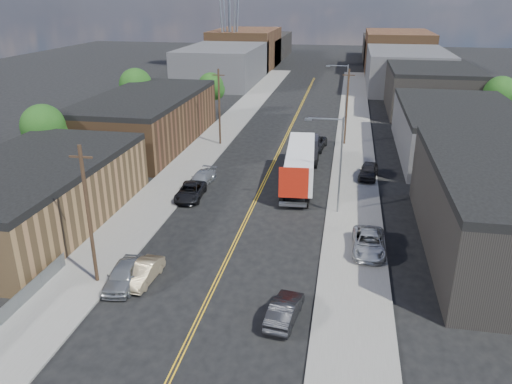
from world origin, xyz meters
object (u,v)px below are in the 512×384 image
at_px(car_left_d, 202,178).
at_px(car_left_a, 124,275).
at_px(semi_truck, 302,160).
at_px(car_right_oncoming, 285,310).
at_px(car_ahead_truck, 314,144).
at_px(car_left_c, 190,192).
at_px(car_right_lot_a, 369,243).
at_px(car_left_b, 144,273).
at_px(car_right_lot_c, 369,171).

bearing_deg(car_left_d, car_left_a, -81.90).
xyz_separation_m(semi_truck, car_left_a, (-10.04, -22.87, -1.59)).
distance_m(car_right_oncoming, car_ahead_truck, 36.91).
bearing_deg(car_left_c, semi_truck, 29.92).
bearing_deg(car_left_d, car_right_lot_a, -28.33).
bearing_deg(car_left_b, semi_truck, 72.07).
bearing_deg(car_right_lot_a, car_right_lot_c, 88.34).
xyz_separation_m(car_left_d, car_right_oncoming, (11.69, -22.00, 0.04)).
relative_size(car_right_oncoming, car_right_lot_a, 0.82).
xyz_separation_m(semi_truck, car_left_d, (-10.27, -2.87, -1.69)).
bearing_deg(car_left_c, car_ahead_truck, 56.56).
distance_m(car_left_a, car_left_b, 1.37).
bearing_deg(car_left_c, car_left_d, 86.15).
distance_m(car_left_a, car_left_c, 16.00).
distance_m(car_left_d, car_right_lot_c, 18.06).
bearing_deg(car_right_lot_c, car_left_a, -117.51).
relative_size(car_left_a, car_right_lot_a, 0.88).
relative_size(car_right_oncoming, car_ahead_truck, 0.76).
relative_size(car_left_a, car_ahead_truck, 0.81).
xyz_separation_m(car_left_a, car_right_lot_c, (17.17, 24.83, 0.14)).
xyz_separation_m(car_left_a, car_right_oncoming, (11.45, -2.00, -0.07)).
xyz_separation_m(car_left_c, car_ahead_truck, (10.73, 18.90, 0.08)).
height_order(car_left_c, car_right_oncoming, car_right_oncoming).
xyz_separation_m(car_right_oncoming, car_right_lot_c, (5.71, 26.83, 0.22)).
relative_size(car_left_c, car_right_lot_a, 0.97).
relative_size(car_right_oncoming, car_right_lot_c, 0.95).
bearing_deg(car_ahead_truck, car_right_lot_a, -70.32).
xyz_separation_m(car_left_a, car_left_c, (-0.23, 16.00, -0.08)).
distance_m(car_left_c, car_right_lot_c, 19.51).
bearing_deg(semi_truck, car_left_d, -168.15).
bearing_deg(car_left_a, car_left_c, 85.49).
xyz_separation_m(car_left_b, car_right_lot_a, (15.59, 7.06, 0.21)).
height_order(car_left_b, car_right_lot_a, car_right_lot_a).
xyz_separation_m(car_left_d, car_right_lot_a, (16.99, -12.24, 0.20)).
relative_size(car_left_c, car_right_oncoming, 1.18).
distance_m(car_left_b, car_left_d, 19.35).
height_order(car_right_lot_a, car_right_lot_c, car_right_lot_c).
bearing_deg(car_right_oncoming, car_left_a, -2.17).
bearing_deg(car_left_a, car_right_lot_a, 19.50).
height_order(semi_truck, car_left_c, semi_truck).
xyz_separation_m(car_left_c, car_right_oncoming, (11.69, -18.00, 0.01)).
xyz_separation_m(car_right_lot_a, car_right_lot_c, (0.41, 17.07, 0.05)).
height_order(car_left_d, car_right_lot_a, car_right_lot_a).
bearing_deg(car_left_b, car_right_lot_c, 60.33).
bearing_deg(car_ahead_truck, car_left_d, -119.08).
relative_size(semi_truck, car_left_d, 3.38).
bearing_deg(car_right_lot_a, car_left_d, 143.93).
relative_size(car_left_c, car_right_lot_c, 1.12).
relative_size(semi_truck, car_right_lot_c, 3.46).
height_order(car_right_lot_a, car_ahead_truck, car_right_lot_a).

